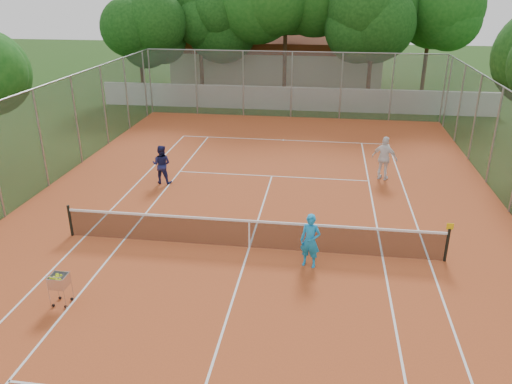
# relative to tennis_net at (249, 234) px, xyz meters

# --- Properties ---
(ground) EXTENTS (120.00, 120.00, 0.00)m
(ground) POSITION_rel_tennis_net_xyz_m (0.00, 0.00, -0.51)
(ground) COLOR #18350E
(ground) RESTS_ON ground
(court_pad) EXTENTS (18.00, 34.00, 0.02)m
(court_pad) POSITION_rel_tennis_net_xyz_m (0.00, 0.00, -0.50)
(court_pad) COLOR #B04B22
(court_pad) RESTS_ON ground
(court_lines) EXTENTS (10.98, 23.78, 0.01)m
(court_lines) POSITION_rel_tennis_net_xyz_m (0.00, 0.00, -0.49)
(court_lines) COLOR white
(court_lines) RESTS_ON court_pad
(tennis_net) EXTENTS (11.88, 0.10, 0.98)m
(tennis_net) POSITION_rel_tennis_net_xyz_m (0.00, 0.00, 0.00)
(tennis_net) COLOR black
(tennis_net) RESTS_ON court_pad
(perimeter_fence) EXTENTS (18.00, 34.00, 4.00)m
(perimeter_fence) POSITION_rel_tennis_net_xyz_m (0.00, 0.00, 1.49)
(perimeter_fence) COLOR slate
(perimeter_fence) RESTS_ON ground
(boundary_wall) EXTENTS (26.00, 0.30, 1.50)m
(boundary_wall) POSITION_rel_tennis_net_xyz_m (0.00, 19.00, 0.24)
(boundary_wall) COLOR silver
(boundary_wall) RESTS_ON ground
(clubhouse) EXTENTS (16.40, 9.00, 4.40)m
(clubhouse) POSITION_rel_tennis_net_xyz_m (-2.00, 29.00, 1.69)
(clubhouse) COLOR beige
(clubhouse) RESTS_ON ground
(tropical_trees) EXTENTS (29.00, 19.00, 10.00)m
(tropical_trees) POSITION_rel_tennis_net_xyz_m (0.00, 22.00, 4.49)
(tropical_trees) COLOR #0E370D
(tropical_trees) RESTS_ON ground
(player_near) EXTENTS (0.68, 0.53, 1.64)m
(player_near) POSITION_rel_tennis_net_xyz_m (1.92, -0.83, 0.33)
(player_near) COLOR #1991D7
(player_near) RESTS_ON court_pad
(player_far_left) EXTENTS (0.81, 0.64, 1.63)m
(player_far_left) POSITION_rel_tennis_net_xyz_m (-4.44, 5.01, 0.32)
(player_far_left) COLOR navy
(player_far_left) RESTS_ON court_pad
(player_far_right) EXTENTS (1.19, 0.87, 1.87)m
(player_far_right) POSITION_rel_tennis_net_xyz_m (4.71, 6.72, 0.44)
(player_far_right) COLOR white
(player_far_right) RESTS_ON court_pad
(ball_hopper) EXTENTS (0.53, 0.53, 0.94)m
(ball_hopper) POSITION_rel_tennis_net_xyz_m (-4.34, -3.66, -0.02)
(ball_hopper) COLOR silver
(ball_hopper) RESTS_ON court_pad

